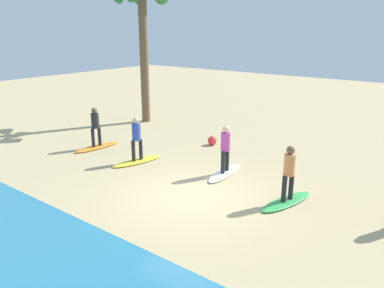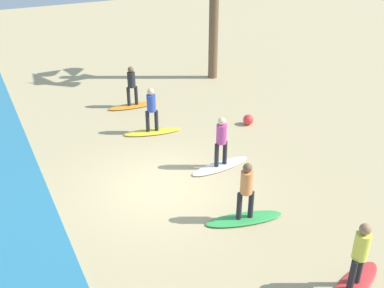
{
  "view_description": "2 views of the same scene",
  "coord_description": "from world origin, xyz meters",
  "px_view_note": "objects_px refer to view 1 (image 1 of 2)",
  "views": [
    {
      "loc": [
        -6.4,
        8.37,
        4.88
      ],
      "look_at": [
        0.91,
        -1.21,
        1.19
      ],
      "focal_mm": 35.74,
      "sensor_mm": 36.0,
      "label": 1
    },
    {
      "loc": [
        -10.34,
        4.28,
        7.3
      ],
      "look_at": [
        0.62,
        -1.35,
        0.83
      ],
      "focal_mm": 42.01,
      "sensor_mm": 36.0,
      "label": 2
    }
  ],
  "objects_px": {
    "surfboard_yellow": "(138,161)",
    "surfer_yellow": "(137,136)",
    "surfboard_green": "(287,201)",
    "surfboard_white": "(225,173)",
    "surfboard_orange": "(97,147)",
    "surfer_orange": "(95,124)",
    "beach_ball": "(212,141)",
    "surfer_green": "(289,169)",
    "surfer_white": "(225,146)",
    "palm_tree": "(142,5)"
  },
  "relations": [
    {
      "from": "surfboard_yellow",
      "to": "surfer_green",
      "type": "bearing_deg",
      "value": 104.3
    },
    {
      "from": "palm_tree",
      "to": "surfboard_white",
      "type": "bearing_deg",
      "value": 152.17
    },
    {
      "from": "surfer_green",
      "to": "surfboard_green",
      "type": "bearing_deg",
      "value": -90.0
    },
    {
      "from": "beach_ball",
      "to": "surfer_white",
      "type": "bearing_deg",
      "value": 131.75
    },
    {
      "from": "surfer_orange",
      "to": "beach_ball",
      "type": "xyz_separation_m",
      "value": [
        -3.63,
        -3.29,
        -0.84
      ]
    },
    {
      "from": "surfboard_yellow",
      "to": "surfer_orange",
      "type": "bearing_deg",
      "value": -81.93
    },
    {
      "from": "surfer_green",
      "to": "surfboard_white",
      "type": "bearing_deg",
      "value": -17.34
    },
    {
      "from": "surfer_white",
      "to": "beach_ball",
      "type": "xyz_separation_m",
      "value": [
        2.28,
        -2.56,
        -0.84
      ]
    },
    {
      "from": "surfer_green",
      "to": "palm_tree",
      "type": "distance_m",
      "value": 12.36
    },
    {
      "from": "surfboard_green",
      "to": "surfer_yellow",
      "type": "relative_size",
      "value": 1.28
    },
    {
      "from": "surfboard_yellow",
      "to": "beach_ball",
      "type": "bearing_deg",
      "value": 177.23
    },
    {
      "from": "surfboard_orange",
      "to": "beach_ball",
      "type": "bearing_deg",
      "value": 136.94
    },
    {
      "from": "surfboard_white",
      "to": "surfboard_yellow",
      "type": "height_order",
      "value": "same"
    },
    {
      "from": "surfer_orange",
      "to": "palm_tree",
      "type": "bearing_deg",
      "value": -70.28
    },
    {
      "from": "surfboard_green",
      "to": "surfboard_orange",
      "type": "relative_size",
      "value": 1.0
    },
    {
      "from": "surfboard_white",
      "to": "surfer_yellow",
      "type": "distance_m",
      "value": 3.56
    },
    {
      "from": "surfer_green",
      "to": "surfboard_white",
      "type": "relative_size",
      "value": 0.78
    },
    {
      "from": "surfboard_green",
      "to": "surfboard_orange",
      "type": "xyz_separation_m",
      "value": [
        8.57,
        -0.09,
        0.0
      ]
    },
    {
      "from": "surfer_green",
      "to": "surfer_white",
      "type": "bearing_deg",
      "value": -17.34
    },
    {
      "from": "surfboard_yellow",
      "to": "palm_tree",
      "type": "bearing_deg",
      "value": -125.95
    },
    {
      "from": "surfboard_white",
      "to": "surfboard_green",
      "type": "bearing_deg",
      "value": 66.93
    },
    {
      "from": "surfer_green",
      "to": "surfboard_orange",
      "type": "distance_m",
      "value": 8.62
    },
    {
      "from": "surfer_green",
      "to": "surfboard_white",
      "type": "distance_m",
      "value": 2.96
    },
    {
      "from": "surfboard_white",
      "to": "surfer_orange",
      "type": "bearing_deg",
      "value": -88.63
    },
    {
      "from": "surfboard_green",
      "to": "surfer_yellow",
      "type": "height_order",
      "value": "surfer_yellow"
    },
    {
      "from": "surfer_orange",
      "to": "beach_ball",
      "type": "distance_m",
      "value": 4.97
    },
    {
      "from": "surfer_white",
      "to": "surfer_orange",
      "type": "distance_m",
      "value": 5.95
    },
    {
      "from": "surfboard_white",
      "to": "surfer_yellow",
      "type": "relative_size",
      "value": 1.28
    },
    {
      "from": "surfboard_green",
      "to": "surfer_white",
      "type": "bearing_deg",
      "value": -93.86
    },
    {
      "from": "surfer_yellow",
      "to": "surfboard_orange",
      "type": "distance_m",
      "value": 2.82
    },
    {
      "from": "surfer_orange",
      "to": "surfer_green",
      "type": "bearing_deg",
      "value": 179.37
    },
    {
      "from": "surfboard_green",
      "to": "surfer_green",
      "type": "xyz_separation_m",
      "value": [
        0.0,
        0.0,
        0.99
      ]
    },
    {
      "from": "surfer_white",
      "to": "surfer_orange",
      "type": "xyz_separation_m",
      "value": [
        5.91,
        0.74,
        0.0
      ]
    },
    {
      "from": "palm_tree",
      "to": "beach_ball",
      "type": "height_order",
      "value": "palm_tree"
    },
    {
      "from": "surfer_orange",
      "to": "beach_ball",
      "type": "relative_size",
      "value": 4.13
    },
    {
      "from": "surfer_yellow",
      "to": "palm_tree",
      "type": "xyz_separation_m",
      "value": [
        4.34,
        -4.98,
        4.88
      ]
    },
    {
      "from": "surfboard_yellow",
      "to": "surfer_yellow",
      "type": "relative_size",
      "value": 1.28
    },
    {
      "from": "surfer_green",
      "to": "surfboard_orange",
      "type": "xyz_separation_m",
      "value": [
        8.57,
        -0.09,
        -0.99
      ]
    },
    {
      "from": "surfboard_white",
      "to": "surfboard_orange",
      "type": "xyz_separation_m",
      "value": [
        5.91,
        0.74,
        0.0
      ]
    },
    {
      "from": "surfboard_green",
      "to": "surfer_green",
      "type": "distance_m",
      "value": 0.99
    },
    {
      "from": "surfer_green",
      "to": "surfboard_white",
      "type": "height_order",
      "value": "surfer_green"
    },
    {
      "from": "surfboard_green",
      "to": "beach_ball",
      "type": "relative_size",
      "value": 5.29
    },
    {
      "from": "surfer_orange",
      "to": "surfboard_orange",
      "type": "bearing_deg",
      "value": 0.0
    },
    {
      "from": "beach_ball",
      "to": "palm_tree",
      "type": "bearing_deg",
      "value": -15.34
    },
    {
      "from": "surfer_orange",
      "to": "surfboard_green",
      "type": "bearing_deg",
      "value": 179.37
    },
    {
      "from": "surfboard_white",
      "to": "surfboard_orange",
      "type": "height_order",
      "value": "same"
    },
    {
      "from": "surfer_orange",
      "to": "surfer_white",
      "type": "bearing_deg",
      "value": -172.9
    },
    {
      "from": "surfboard_yellow",
      "to": "surfer_yellow",
      "type": "xyz_separation_m",
      "value": [
        0.0,
        0.0,
        0.99
      ]
    },
    {
      "from": "surfboard_green",
      "to": "surfer_orange",
      "type": "distance_m",
      "value": 8.62
    },
    {
      "from": "surfboard_green",
      "to": "surfboard_yellow",
      "type": "distance_m",
      "value": 5.93
    }
  ]
}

